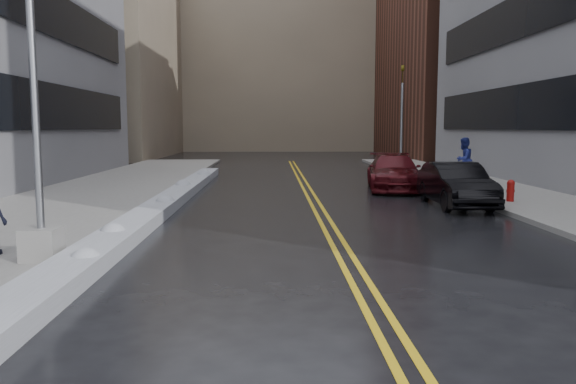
{
  "coord_description": "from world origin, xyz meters",
  "views": [
    {
      "loc": [
        1.01,
        -8.43,
        2.62
      ],
      "look_at": [
        1.34,
        2.95,
        1.3
      ],
      "focal_mm": 35.0,
      "sensor_mm": 36.0,
      "label": 1
    }
  ],
  "objects": [
    {
      "name": "ground",
      "position": [
        0.0,
        0.0,
        0.0
      ],
      "size": [
        160.0,
        160.0,
        0.0
      ],
      "primitive_type": "plane",
      "color": "black",
      "rests_on": "ground"
    },
    {
      "name": "sidewalk_west",
      "position": [
        -5.75,
        10.0,
        0.07
      ],
      "size": [
        5.5,
        50.0,
        0.15
      ],
      "primitive_type": "cube",
      "color": "gray",
      "rests_on": "ground"
    },
    {
      "name": "sidewalk_east",
      "position": [
        10.0,
        10.0,
        0.07
      ],
      "size": [
        4.0,
        50.0,
        0.15
      ],
      "primitive_type": "cube",
      "color": "gray",
      "rests_on": "ground"
    },
    {
      "name": "lane_line_left",
      "position": [
        2.35,
        10.0,
        0.0
      ],
      "size": [
        0.12,
        50.0,
        0.01
      ],
      "primitive_type": "cube",
      "color": "gold",
      "rests_on": "ground"
    },
    {
      "name": "lane_line_right",
      "position": [
        2.65,
        10.0,
        0.0
      ],
      "size": [
        0.12,
        50.0,
        0.01
      ],
      "primitive_type": "cube",
      "color": "gold",
      "rests_on": "ground"
    },
    {
      "name": "snow_ridge",
      "position": [
        -2.45,
        8.0,
        0.17
      ],
      "size": [
        0.9,
        30.0,
        0.34
      ],
      "primitive_type": "cube",
      "color": "#BABCC3",
      "rests_on": "ground"
    },
    {
      "name": "building_west_far",
      "position": [
        -15.5,
        44.0,
        9.0
      ],
      "size": [
        14.0,
        22.0,
        18.0
      ],
      "primitive_type": "cube",
      "color": "gray",
      "rests_on": "ground"
    },
    {
      "name": "building_far",
      "position": [
        2.0,
        60.0,
        11.0
      ],
      "size": [
        36.0,
        16.0,
        22.0
      ],
      "primitive_type": "cube",
      "color": "gray",
      "rests_on": "ground"
    },
    {
      "name": "lamppost",
      "position": [
        -3.3,
        2.0,
        2.53
      ],
      "size": [
        0.65,
        0.65,
        7.62
      ],
      "color": "gray",
      "rests_on": "sidewalk_west"
    },
    {
      "name": "fire_hydrant",
      "position": [
        9.0,
        10.0,
        0.55
      ],
      "size": [
        0.26,
        0.26,
        0.73
      ],
      "color": "maroon",
      "rests_on": "sidewalk_east"
    },
    {
      "name": "traffic_signal",
      "position": [
        8.5,
        24.0,
        3.4
      ],
      "size": [
        0.16,
        0.2,
        6.0
      ],
      "color": "gray",
      "rests_on": "sidewalk_east"
    },
    {
      "name": "pedestrian_east",
      "position": [
        9.74,
        16.85,
        1.15
      ],
      "size": [
        1.24,
        1.21,
        2.01
      ],
      "primitive_type": "imported",
      "rotation": [
        0.0,
        0.0,
        3.85
      ],
      "color": "navy",
      "rests_on": "sidewalk_east"
    },
    {
      "name": "car_black",
      "position": [
        7.09,
        9.83,
        0.73
      ],
      "size": [
        1.59,
        4.45,
        1.46
      ],
      "primitive_type": "imported",
      "rotation": [
        0.0,
        0.0,
        -0.01
      ],
      "color": "black",
      "rests_on": "ground"
    },
    {
      "name": "car_maroon",
      "position": [
        6.12,
        14.93,
        0.75
      ],
      "size": [
        2.76,
        5.4,
        1.5
      ],
      "primitive_type": "imported",
      "rotation": [
        0.0,
        0.0,
        -0.13
      ],
      "color": "#460B10",
      "rests_on": "ground"
    }
  ]
}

